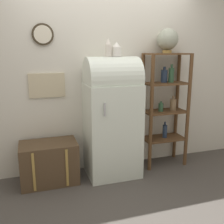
# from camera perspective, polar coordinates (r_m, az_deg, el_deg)

# --- Properties ---
(ground_plane) EXTENTS (12.00, 12.00, 0.00)m
(ground_plane) POSITION_cam_1_polar(r_m,az_deg,el_deg) (3.47, 1.48, -15.02)
(ground_plane) COLOR #4C4742
(wall_back) EXTENTS (7.00, 0.09, 2.70)m
(wall_back) POSITION_cam_1_polar(r_m,az_deg,el_deg) (3.60, -1.51, 8.65)
(wall_back) COLOR silver
(wall_back) RESTS_ON ground_plane
(refrigerator) EXTENTS (0.68, 0.59, 1.57)m
(refrigerator) POSITION_cam_1_polar(r_m,az_deg,el_deg) (3.41, 0.05, -0.83)
(refrigerator) COLOR silver
(refrigerator) RESTS_ON ground_plane
(suitcase_trunk) EXTENTS (0.70, 0.45, 0.52)m
(suitcase_trunk) POSITION_cam_1_polar(r_m,az_deg,el_deg) (3.46, -13.52, -10.65)
(suitcase_trunk) COLOR brown
(suitcase_trunk) RESTS_ON ground_plane
(shelf_unit) EXTENTS (0.62, 0.35, 1.60)m
(shelf_unit) POSITION_cam_1_polar(r_m,az_deg,el_deg) (3.78, 11.54, 1.96)
(shelf_unit) COLOR brown
(shelf_unit) RESTS_ON ground_plane
(globe) EXTENTS (0.29, 0.29, 0.33)m
(globe) POSITION_cam_1_polar(r_m,az_deg,el_deg) (3.74, 12.01, 15.17)
(globe) COLOR #AD8942
(globe) RESTS_ON shelf_unit
(vase_left) EXTENTS (0.08, 0.08, 0.22)m
(vase_left) POSITION_cam_1_polar(r_m,az_deg,el_deg) (3.29, -0.83, 13.77)
(vase_left) COLOR silver
(vase_left) RESTS_ON refrigerator
(vase_center) EXTENTS (0.12, 0.12, 0.17)m
(vase_center) POSITION_cam_1_polar(r_m,az_deg,el_deg) (3.33, 0.98, 13.39)
(vase_center) COLOR white
(vase_center) RESTS_ON refrigerator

